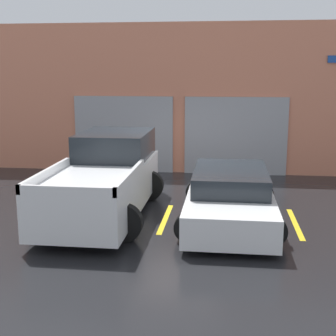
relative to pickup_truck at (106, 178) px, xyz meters
name	(u,v)px	position (x,y,z in m)	size (l,w,h in m)	color
ground_plane	(175,195)	(1.47, 1.80, -0.85)	(28.00, 28.00, 0.00)	black
shophouse_building	(186,100)	(1.47, 5.09, 1.56)	(17.73, 0.68, 4.89)	#D17A5B
pickup_truck	(106,178)	(0.00, 0.00, 0.00)	(2.43, 5.01, 1.83)	white
sedan_white	(230,197)	(2.94, -0.25, -0.28)	(2.23, 4.53, 1.19)	white
parking_stripe_far_left	(44,214)	(-1.47, -0.28, -0.85)	(0.12, 2.20, 0.01)	gold
parking_stripe_left	(165,219)	(1.47, -0.28, -0.85)	(0.12, 2.20, 0.01)	gold
parking_stripe_centre	(295,224)	(4.42, -0.28, -0.85)	(0.12, 2.20, 0.01)	gold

